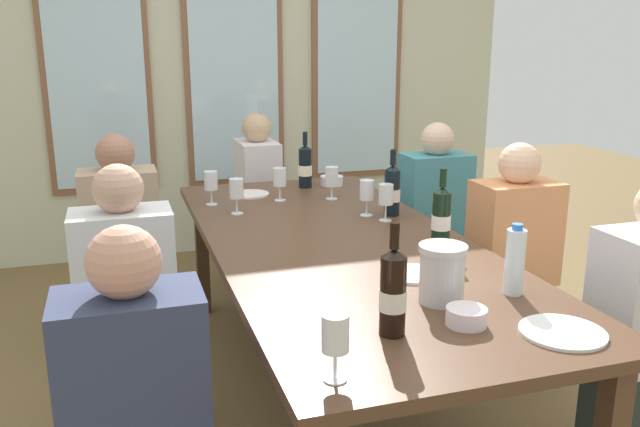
{
  "coord_description": "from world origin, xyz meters",
  "views": [
    {
      "loc": [
        -0.87,
        -2.49,
        1.55
      ],
      "look_at": [
        0.0,
        0.26,
        0.79
      ],
      "focal_mm": 36.76,
      "sensor_mm": 36.0,
      "label": 1
    }
  ],
  "objects_px": {
    "wine_bottle_2": "(392,190)",
    "dining_table": "(339,254)",
    "white_plate_2": "(563,332)",
    "wine_glass_1": "(367,192)",
    "wine_glass_3": "(332,177)",
    "wine_glass_5": "(236,189)",
    "seated_person_3": "(434,223)",
    "seated_person_6": "(258,203)",
    "wine_bottle_1": "(393,292)",
    "wine_glass_0": "(335,335)",
    "wine_glass_6": "(211,182)",
    "seated_person_2": "(123,247)",
    "tasting_bowl_0": "(466,316)",
    "wine_bottle_0": "(441,216)",
    "wine_glass_2": "(280,179)",
    "seated_person_1": "(512,266)",
    "wine_glass_4": "(386,195)",
    "water_bottle": "(515,261)",
    "seated_person_0": "(128,310)",
    "white_plate_0": "(413,274)",
    "tasting_bowl_1": "(332,181)",
    "wine_bottle_3": "(305,166)",
    "metal_pitcher": "(442,273)",
    "white_plate_1": "(250,194)"
  },
  "relations": [
    {
      "from": "seated_person_6",
      "to": "tasting_bowl_0",
      "type": "bearing_deg",
      "value": -88.2
    },
    {
      "from": "wine_glass_3",
      "to": "wine_glass_0",
      "type": "bearing_deg",
      "value": -108.3
    },
    {
      "from": "wine_glass_3",
      "to": "dining_table",
      "type": "bearing_deg",
      "value": -106.24
    },
    {
      "from": "wine_bottle_2",
      "to": "seated_person_3",
      "type": "relative_size",
      "value": 0.29
    },
    {
      "from": "white_plate_1",
      "to": "wine_glass_5",
      "type": "distance_m",
      "value": 0.42
    },
    {
      "from": "tasting_bowl_0",
      "to": "water_bottle",
      "type": "xyz_separation_m",
      "value": [
        0.27,
        0.17,
        0.09
      ]
    },
    {
      "from": "white_plate_2",
      "to": "metal_pitcher",
      "type": "height_order",
      "value": "metal_pitcher"
    },
    {
      "from": "white_plate_0",
      "to": "water_bottle",
      "type": "distance_m",
      "value": 0.37
    },
    {
      "from": "dining_table",
      "to": "seated_person_1",
      "type": "relative_size",
      "value": 2.25
    },
    {
      "from": "wine_glass_3",
      "to": "wine_glass_6",
      "type": "distance_m",
      "value": 0.63
    },
    {
      "from": "metal_pitcher",
      "to": "wine_bottle_2",
      "type": "bearing_deg",
      "value": 74.76
    },
    {
      "from": "wine_glass_5",
      "to": "dining_table",
      "type": "bearing_deg",
      "value": -59.51
    },
    {
      "from": "dining_table",
      "to": "wine_bottle_1",
      "type": "bearing_deg",
      "value": -99.66
    },
    {
      "from": "tasting_bowl_1",
      "to": "wine_glass_1",
      "type": "xyz_separation_m",
      "value": [
        -0.06,
        -0.7,
        0.09
      ]
    },
    {
      "from": "wine_bottle_2",
      "to": "dining_table",
      "type": "bearing_deg",
      "value": -140.5
    },
    {
      "from": "water_bottle",
      "to": "seated_person_2",
      "type": "xyz_separation_m",
      "value": [
        -1.22,
        1.61,
        -0.33
      ]
    },
    {
      "from": "dining_table",
      "to": "wine_glass_1",
      "type": "xyz_separation_m",
      "value": [
        0.26,
        0.34,
        0.18
      ]
    },
    {
      "from": "seated_person_1",
      "to": "seated_person_2",
      "type": "relative_size",
      "value": 1.0
    },
    {
      "from": "wine_bottle_2",
      "to": "seated_person_6",
      "type": "xyz_separation_m",
      "value": [
        -0.38,
        1.29,
        -0.34
      ]
    },
    {
      "from": "white_plate_2",
      "to": "wine_glass_1",
      "type": "relative_size",
      "value": 1.41
    },
    {
      "from": "tasting_bowl_1",
      "to": "wine_glass_5",
      "type": "relative_size",
      "value": 0.76
    },
    {
      "from": "wine_bottle_1",
      "to": "wine_bottle_3",
      "type": "height_order",
      "value": "wine_bottle_1"
    },
    {
      "from": "wine_bottle_3",
      "to": "wine_glass_2",
      "type": "xyz_separation_m",
      "value": [
        -0.22,
        -0.27,
        -0.01
      ]
    },
    {
      "from": "wine_bottle_2",
      "to": "tasting_bowl_1",
      "type": "bearing_deg",
      "value": 94.82
    },
    {
      "from": "tasting_bowl_1",
      "to": "white_plate_2",
      "type": "bearing_deg",
      "value": -90.11
    },
    {
      "from": "wine_bottle_1",
      "to": "wine_glass_1",
      "type": "xyz_separation_m",
      "value": [
        0.41,
        1.25,
        -0.01
      ]
    },
    {
      "from": "seated_person_3",
      "to": "seated_person_6",
      "type": "height_order",
      "value": "same"
    },
    {
      "from": "wine_glass_6",
      "to": "wine_glass_4",
      "type": "bearing_deg",
      "value": -37.33
    },
    {
      "from": "seated_person_0",
      "to": "wine_bottle_3",
      "type": "bearing_deg",
      "value": 44.5
    },
    {
      "from": "wine_bottle_2",
      "to": "water_bottle",
      "type": "distance_m",
      "value": 1.06
    },
    {
      "from": "tasting_bowl_0",
      "to": "wine_glass_2",
      "type": "relative_size",
      "value": 0.7
    },
    {
      "from": "dining_table",
      "to": "wine_glass_1",
      "type": "relative_size",
      "value": 14.38
    },
    {
      "from": "wine_bottle_3",
      "to": "metal_pitcher",
      "type": "bearing_deg",
      "value": -92.01
    },
    {
      "from": "wine_glass_4",
      "to": "seated_person_2",
      "type": "xyz_separation_m",
      "value": [
        -1.18,
        0.64,
        -0.34
      ]
    },
    {
      "from": "wine_bottle_3",
      "to": "wine_glass_3",
      "type": "xyz_separation_m",
      "value": [
        0.05,
        -0.32,
        -0.0
      ]
    },
    {
      "from": "wine_glass_3",
      "to": "white_plate_2",
      "type": "bearing_deg",
      "value": -86.57
    },
    {
      "from": "white_plate_2",
      "to": "wine_bottle_1",
      "type": "xyz_separation_m",
      "value": [
        -0.47,
        0.15,
        0.12
      ]
    },
    {
      "from": "wine_glass_2",
      "to": "seated_person_0",
      "type": "height_order",
      "value": "seated_person_0"
    },
    {
      "from": "seated_person_2",
      "to": "tasting_bowl_0",
      "type": "bearing_deg",
      "value": -61.97
    },
    {
      "from": "seated_person_3",
      "to": "tasting_bowl_1",
      "type": "bearing_deg",
      "value": 158.28
    },
    {
      "from": "white_plate_2",
      "to": "wine_glass_0",
      "type": "relative_size",
      "value": 1.41
    },
    {
      "from": "wine_bottle_0",
      "to": "wine_glass_2",
      "type": "distance_m",
      "value": 1.05
    },
    {
      "from": "wine_glass_0",
      "to": "white_plate_0",
      "type": "bearing_deg",
      "value": 50.98
    },
    {
      "from": "seated_person_0",
      "to": "seated_person_2",
      "type": "bearing_deg",
      "value": 90.0
    },
    {
      "from": "wine_glass_1",
      "to": "wine_glass_6",
      "type": "distance_m",
      "value": 0.81
    },
    {
      "from": "white_plate_0",
      "to": "wine_glass_3",
      "type": "relative_size",
      "value": 1.19
    },
    {
      "from": "wine_glass_0",
      "to": "wine_glass_6",
      "type": "xyz_separation_m",
      "value": [
        -0.02,
        1.89,
        -0.0
      ]
    },
    {
      "from": "wine_bottle_0",
      "to": "tasting_bowl_1",
      "type": "distance_m",
      "value": 1.24
    },
    {
      "from": "wine_bottle_3",
      "to": "seated_person_2",
      "type": "distance_m",
      "value": 1.09
    },
    {
      "from": "tasting_bowl_0",
      "to": "seated_person_0",
      "type": "xyz_separation_m",
      "value": [
        -0.95,
        0.94,
        -0.24
      ]
    }
  ]
}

